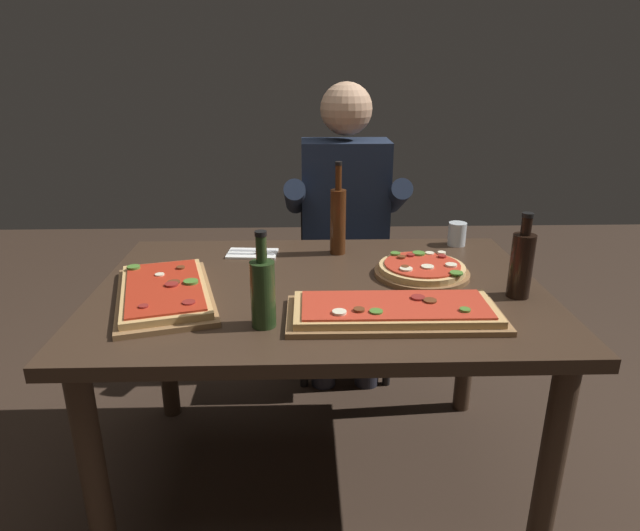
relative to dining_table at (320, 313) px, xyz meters
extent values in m
plane|color=#38281E|center=(0.00, 0.00, -0.64)|extent=(6.40, 6.40, 0.00)
cube|color=#3D2B1E|center=(0.00, 0.00, 0.08)|extent=(1.40, 0.96, 0.04)
cylinder|color=#3D2B1E|center=(-0.62, -0.40, -0.29)|extent=(0.07, 0.07, 0.70)
cylinder|color=#3D2B1E|center=(0.62, -0.40, -0.29)|extent=(0.07, 0.07, 0.70)
cylinder|color=#3D2B1E|center=(-0.62, 0.40, -0.29)|extent=(0.07, 0.07, 0.70)
cylinder|color=#3D2B1E|center=(0.62, 0.40, -0.29)|extent=(0.07, 0.07, 0.70)
cube|color=olive|center=(0.20, -0.24, 0.10)|extent=(0.59, 0.25, 0.02)
cube|color=tan|center=(0.20, -0.24, 0.12)|extent=(0.55, 0.22, 0.02)
cube|color=red|center=(0.20, -0.24, 0.13)|extent=(0.51, 0.20, 0.01)
cylinder|color=maroon|center=(0.27, -0.20, 0.14)|extent=(0.04, 0.04, 0.01)
cylinder|color=#4C7F2D|center=(0.38, -0.29, 0.14)|extent=(0.03, 0.03, 0.01)
cylinder|color=brown|center=(0.09, -0.28, 0.14)|extent=(0.03, 0.03, 0.01)
cylinder|color=brown|center=(0.30, -0.22, 0.14)|extent=(0.04, 0.04, 0.01)
cylinder|color=#4C7F2D|center=(0.14, -0.29, 0.14)|extent=(0.04, 0.04, 0.01)
cylinder|color=beige|center=(0.04, -0.29, 0.14)|extent=(0.04, 0.04, 0.01)
cube|color=olive|center=(-0.47, -0.08, 0.10)|extent=(0.39, 0.54, 0.02)
cube|color=tan|center=(-0.47, -0.08, 0.12)|extent=(0.35, 0.50, 0.02)
cube|color=#B72D19|center=(-0.47, -0.08, 0.13)|extent=(0.31, 0.46, 0.01)
cylinder|color=maroon|center=(-0.37, -0.21, 0.14)|extent=(0.04, 0.04, 0.00)
cylinder|color=#4C7F2D|center=(-0.60, 0.06, 0.14)|extent=(0.04, 0.04, 0.01)
cylinder|color=maroon|center=(-0.49, -0.24, 0.14)|extent=(0.03, 0.03, 0.00)
cylinder|color=beige|center=(-0.50, 0.00, 0.14)|extent=(0.03, 0.03, 0.00)
cylinder|color=brown|center=(-0.45, 0.06, 0.14)|extent=(0.03, 0.03, 0.01)
cylinder|color=#4C7F2D|center=(-0.39, -0.07, 0.14)|extent=(0.04, 0.04, 0.01)
cylinder|color=brown|center=(-0.44, -0.07, 0.14)|extent=(0.04, 0.04, 0.00)
cylinder|color=maroon|center=(-0.44, -0.09, 0.14)|extent=(0.04, 0.04, 0.01)
cylinder|color=brown|center=(0.34, 0.08, 0.10)|extent=(0.31, 0.31, 0.02)
cylinder|color=#DBB270|center=(0.34, 0.08, 0.12)|extent=(0.28, 0.28, 0.02)
cylinder|color=red|center=(0.34, 0.08, 0.13)|extent=(0.25, 0.25, 0.01)
cylinder|color=beige|center=(0.35, 0.04, 0.14)|extent=(0.04, 0.04, 0.01)
cylinder|color=brown|center=(0.27, 0.04, 0.14)|extent=(0.03, 0.03, 0.01)
cylinder|color=beige|center=(0.27, 0.03, 0.14)|extent=(0.04, 0.04, 0.01)
cylinder|color=brown|center=(0.28, 0.13, 0.14)|extent=(0.03, 0.03, 0.01)
cylinder|color=maroon|center=(0.31, 0.16, 0.14)|extent=(0.03, 0.03, 0.01)
cylinder|color=#4C7F2D|center=(0.26, 0.17, 0.14)|extent=(0.03, 0.03, 0.01)
cylinder|color=beige|center=(0.38, 0.18, 0.14)|extent=(0.03, 0.03, 0.00)
cylinder|color=maroon|center=(0.42, 0.14, 0.14)|extent=(0.03, 0.03, 0.01)
cylinder|color=beige|center=(0.43, 0.05, 0.14)|extent=(0.04, 0.04, 0.01)
cylinder|color=#4C7F2D|center=(0.42, -0.02, 0.14)|extent=(0.04, 0.04, 0.01)
cylinder|color=beige|center=(0.42, 0.18, 0.14)|extent=(0.03, 0.03, 0.01)
cylinder|color=#4C7F2D|center=(0.34, 0.17, 0.14)|extent=(0.04, 0.04, 0.01)
cylinder|color=#233819|center=(-0.16, -0.27, 0.19)|extent=(0.07, 0.07, 0.18)
cylinder|color=#233819|center=(-0.16, -0.27, 0.31)|extent=(0.03, 0.03, 0.07)
cylinder|color=black|center=(-0.16, -0.27, 0.35)|extent=(0.03, 0.03, 0.01)
cylinder|color=black|center=(0.59, -0.10, 0.19)|extent=(0.07, 0.07, 0.19)
cylinder|color=black|center=(0.59, -0.10, 0.32)|extent=(0.03, 0.03, 0.05)
cylinder|color=black|center=(0.59, -0.10, 0.35)|extent=(0.03, 0.03, 0.01)
cylinder|color=#47230F|center=(0.07, 0.32, 0.21)|extent=(0.06, 0.06, 0.24)
cylinder|color=#47230F|center=(0.07, 0.32, 0.38)|extent=(0.02, 0.02, 0.09)
cylinder|color=black|center=(0.07, 0.32, 0.43)|extent=(0.03, 0.03, 0.01)
cylinder|color=silver|center=(0.54, 0.40, 0.14)|extent=(0.07, 0.07, 0.09)
cylinder|color=#5B3814|center=(0.54, 0.40, 0.11)|extent=(0.06, 0.06, 0.03)
cube|color=white|center=(-0.24, 0.31, 0.10)|extent=(0.19, 0.12, 0.01)
cube|color=silver|center=(-0.24, 0.29, 0.10)|extent=(0.17, 0.03, 0.00)
cube|color=silver|center=(-0.24, 0.33, 0.10)|extent=(0.17, 0.03, 0.00)
cube|color=black|center=(0.13, 0.78, -0.21)|extent=(0.44, 0.44, 0.04)
cube|color=black|center=(0.13, 0.98, 0.02)|extent=(0.40, 0.04, 0.42)
cylinder|color=black|center=(-0.06, 0.59, -0.44)|extent=(0.04, 0.04, 0.41)
cylinder|color=black|center=(0.32, 0.59, -0.44)|extent=(0.04, 0.04, 0.41)
cylinder|color=black|center=(-0.06, 0.97, -0.44)|extent=(0.04, 0.04, 0.41)
cylinder|color=black|center=(0.32, 0.97, -0.44)|extent=(0.04, 0.04, 0.41)
cylinder|color=#23232D|center=(0.03, 0.60, -0.42)|extent=(0.11, 0.11, 0.45)
cylinder|color=#23232D|center=(0.23, 0.60, -0.42)|extent=(0.11, 0.11, 0.45)
cube|color=#23232D|center=(0.13, 0.68, -0.13)|extent=(0.34, 0.40, 0.12)
cube|color=#1E283D|center=(0.13, 0.78, 0.19)|extent=(0.38, 0.22, 0.52)
sphere|color=tan|center=(0.13, 0.78, 0.58)|extent=(0.22, 0.22, 0.22)
cylinder|color=#1E283D|center=(-0.09, 0.73, 0.21)|extent=(0.09, 0.31, 0.21)
cylinder|color=#1E283D|center=(0.35, 0.73, 0.21)|extent=(0.09, 0.31, 0.21)
camera|label=1|loc=(-0.05, -1.60, 0.75)|focal=30.82mm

